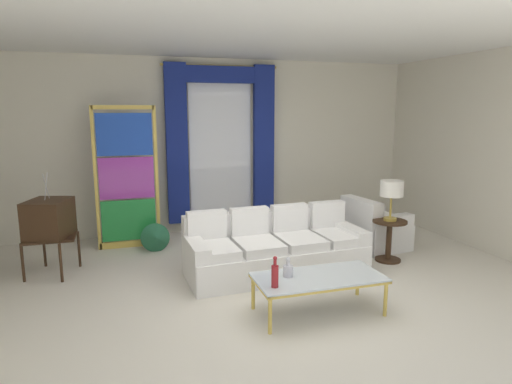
{
  "coord_description": "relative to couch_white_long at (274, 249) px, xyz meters",
  "views": [
    {
      "loc": [
        -1.62,
        -4.64,
        2.13
      ],
      "look_at": [
        0.08,
        0.9,
        1.05
      ],
      "focal_mm": 30.95,
      "sensor_mm": 36.0,
      "label": 1
    }
  ],
  "objects": [
    {
      "name": "bottle_blue_decanter",
      "position": [
        -0.27,
        -1.21,
        0.18
      ],
      "size": [
        0.11,
        0.11,
        0.21
      ],
      "color": "silver",
      "rests_on": "coffee_table"
    },
    {
      "name": "couch_white_long",
      "position": [
        0.0,
        0.0,
        0.0
      ],
      "size": [
        2.38,
        1.02,
        0.86
      ],
      "color": "white",
      "rests_on": "ground"
    },
    {
      "name": "vintage_tv",
      "position": [
        -2.82,
        0.77,
        0.42
      ],
      "size": [
        0.66,
        0.72,
        1.35
      ],
      "color": "#382314",
      "rests_on": "ground"
    },
    {
      "name": "ceiling_slab",
      "position": [
        -0.26,
        0.14,
        2.71
      ],
      "size": [
        8.0,
        7.6,
        0.04
      ],
      "primitive_type": "cube",
      "color": "white"
    },
    {
      "name": "table_lamp_brass",
      "position": [
        1.7,
        -0.08,
        0.72
      ],
      "size": [
        0.32,
        0.32,
        0.57
      ],
      "color": "#B29338",
      "rests_on": "round_side_table"
    },
    {
      "name": "coffee_table",
      "position": [
        0.04,
        -1.29,
        0.07
      ],
      "size": [
        1.35,
        0.65,
        0.41
      ],
      "color": "silver",
      "rests_on": "ground"
    },
    {
      "name": "armchair_white",
      "position": [
        1.82,
        0.52,
        -0.02
      ],
      "size": [
        0.92,
        0.91,
        0.8
      ],
      "color": "white",
      "rests_on": "ground"
    },
    {
      "name": "wall_rear",
      "position": [
        -0.26,
        2.4,
        1.19
      ],
      "size": [
        8.0,
        0.12,
        3.0
      ],
      "primitive_type": "cube",
      "color": "silver",
      "rests_on": "ground"
    },
    {
      "name": "bottle_crystal_tall",
      "position": [
        -0.5,
        -1.43,
        0.23
      ],
      "size": [
        0.07,
        0.07,
        0.32
      ],
      "color": "maroon",
      "rests_on": "coffee_table"
    },
    {
      "name": "round_side_table",
      "position": [
        1.7,
        -0.08,
        0.05
      ],
      "size": [
        0.48,
        0.48,
        0.59
      ],
      "color": "#382314",
      "rests_on": "ground"
    },
    {
      "name": "wall_right",
      "position": [
        3.4,
        -0.06,
        1.19
      ],
      "size": [
        0.12,
        7.0,
        3.0
      ],
      "primitive_type": "cube",
      "color": "silver",
      "rests_on": "ground"
    },
    {
      "name": "ground_plane",
      "position": [
        -0.26,
        -0.66,
        -0.31
      ],
      "size": [
        16.0,
        16.0,
        0.0
      ],
      "primitive_type": "plane",
      "color": "silver"
    },
    {
      "name": "curtained_window",
      "position": [
        -0.2,
        2.23,
        1.44
      ],
      "size": [
        2.0,
        0.17,
        2.7
      ],
      "color": "white",
      "rests_on": "ground"
    },
    {
      "name": "peacock_figurine",
      "position": [
        -1.45,
        1.28,
        -0.09
      ],
      "size": [
        0.44,
        0.6,
        0.5
      ],
      "color": "beige",
      "rests_on": "ground"
    },
    {
      "name": "stained_glass_divider",
      "position": [
        -1.82,
        1.68,
        0.75
      ],
      "size": [
        0.95,
        0.05,
        2.2
      ],
      "color": "gold",
      "rests_on": "ground"
    }
  ]
}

